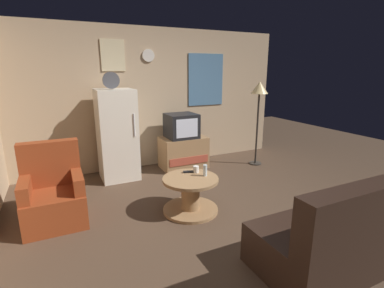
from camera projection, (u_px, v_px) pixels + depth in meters
name	position (u px, v px, depth m)	size (l,w,h in m)	color
ground_plane	(220.00, 219.00, 3.54)	(12.00, 12.00, 0.00)	#4C3828
wall_with_art	(155.00, 98.00, 5.36)	(5.20, 0.12, 2.54)	tan
fridge	(117.00, 135.00, 4.74)	(0.60, 0.62, 1.77)	silver
tv_stand	(183.00, 152.00, 5.36)	(0.84, 0.53, 0.58)	#9E754C
crt_tv	(181.00, 126.00, 5.22)	(0.54, 0.51, 0.44)	black
standing_lamp	(259.00, 94.00, 5.29)	(0.32, 0.32, 1.59)	#332D28
coffee_table	(190.00, 195.00, 3.70)	(0.72, 0.72, 0.46)	#9E754C
wine_glass	(205.00, 170.00, 3.69)	(0.05, 0.05, 0.15)	silver
mug_ceramic_white	(196.00, 169.00, 3.82)	(0.08, 0.08, 0.09)	silver
remote_control	(189.00, 172.00, 3.83)	(0.15, 0.04, 0.02)	black
armchair	(54.00, 195.00, 3.43)	(0.68, 0.68, 0.96)	maroon
couch	(346.00, 234.00, 2.67)	(1.70, 0.80, 0.92)	black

